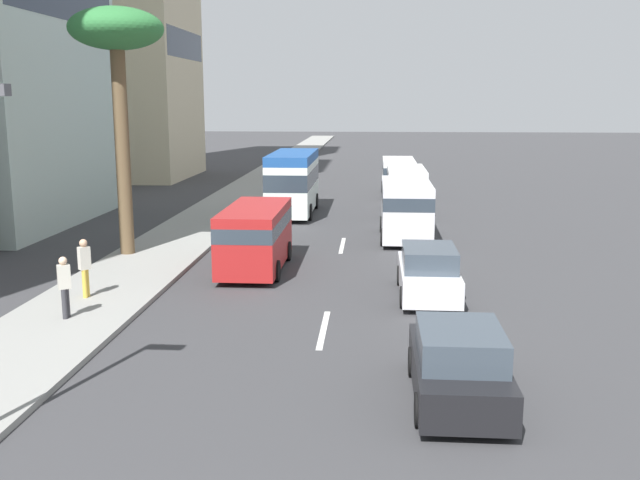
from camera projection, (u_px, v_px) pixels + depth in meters
name	position (u px, v px, depth m)	size (l,w,h in m)	color
ground_plane	(348.00, 219.00, 36.51)	(198.00, 198.00, 0.00)	#38383A
sidewalk_right	(212.00, 216.00, 37.01)	(162.00, 3.50, 0.15)	gray
lane_stripe_mid	(324.00, 329.00, 18.94)	(3.20, 0.16, 0.01)	silver
lane_stripe_far	(342.00, 245.00, 29.81)	(3.20, 0.16, 0.01)	silver
van_lead	(255.00, 234.00, 25.33)	(5.35, 2.09, 2.26)	#A51E1E
car_second	(459.00, 366.00, 14.33)	(4.03, 1.84, 1.57)	black
car_third	(428.00, 273.00, 21.95)	(4.26, 1.79, 1.59)	silver
minibus_fourth	(293.00, 181.00, 37.69)	(6.87, 2.29, 3.23)	silver
van_fifth	(398.00, 175.00, 44.99)	(5.17, 2.08, 2.29)	white
van_sixth	(406.00, 187.00, 38.00)	(5.37, 2.08, 2.40)	white
van_seventh	(406.00, 207.00, 30.97)	(5.27, 2.18, 2.48)	silver
pedestrian_near_lamp	(85.00, 265.00, 21.32)	(0.38, 0.38, 1.76)	gold
pedestrian_mid_block	(64.00, 284.00, 19.28)	(0.36, 0.39, 1.69)	#333338
palm_tree	(117.00, 43.00, 26.14)	(3.41, 3.41, 9.08)	brown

